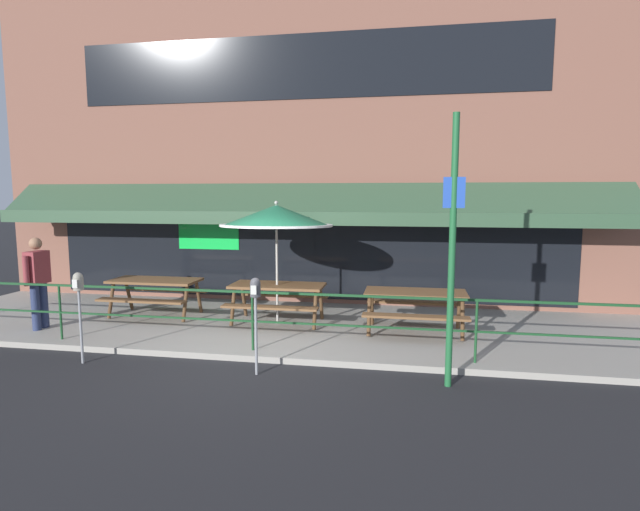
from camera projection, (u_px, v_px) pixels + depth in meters
name	position (u px, v px, depth m)	size (l,w,h in m)	color
ground_plane	(247.00, 362.00, 7.76)	(120.00, 120.00, 0.00)	#232326
patio_deck	(280.00, 326.00, 9.71)	(15.00, 4.00, 0.10)	#9E998E
restaurant_building	(303.00, 141.00, 11.43)	(15.00, 1.60, 7.71)	brown
patio_railing	(252.00, 308.00, 7.96)	(13.84, 0.04, 0.97)	#194723
picnic_table_left	(155.00, 287.00, 10.23)	(1.80, 1.42, 0.76)	brown
picnic_table_centre	(278.00, 292.00, 9.67)	(1.80, 1.42, 0.76)	brown
picnic_table_right	(415.00, 300.00, 8.97)	(1.80, 1.42, 0.76)	brown
patio_umbrella_centre	(276.00, 216.00, 9.46)	(2.14, 2.14, 2.38)	#B7B2A8
pedestrian_walking	(38.00, 278.00, 9.21)	(0.26, 0.62, 1.71)	navy
parking_meter_near	(79.00, 290.00, 7.57)	(0.15, 0.16, 1.42)	gray
parking_meter_far	(255.00, 297.00, 7.08)	(0.15, 0.16, 1.42)	gray
street_sign_pole	(452.00, 249.00, 6.57)	(0.28, 0.09, 3.64)	#1E6033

